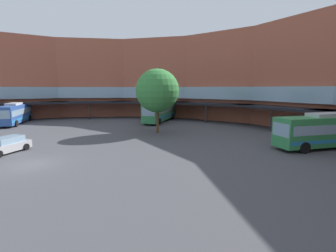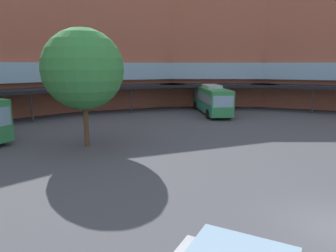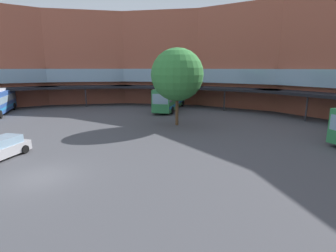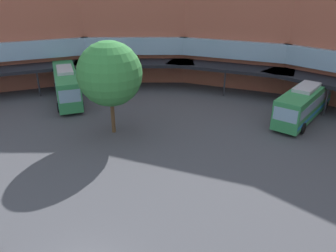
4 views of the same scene
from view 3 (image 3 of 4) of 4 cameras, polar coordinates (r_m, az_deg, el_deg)
The scene contains 5 objects.
ground_plane at distance 18.22m, azimuth -26.07°, elevation -10.01°, with size 124.42×124.42×0.00m, color #47474C.
station_building at distance 28.41m, azimuth 19.63°, elevation 14.36°, with size 80.50×48.09×16.50m.
bus_1 at distance 42.27m, azimuth 0.47°, elevation 6.30°, with size 9.84×10.65×3.95m.
parked_car at distance 23.14m, azimuth -32.76°, elevation -4.17°, with size 4.25×4.50×1.53m.
plaza_tree at distance 30.25m, azimuth 2.02°, elevation 11.09°, with size 5.98×5.98×8.83m.
Camera 3 is at (16.87, -2.03, 6.59)m, focal length 27.98 mm.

